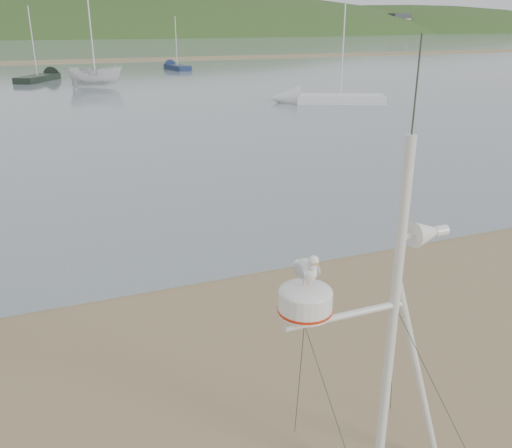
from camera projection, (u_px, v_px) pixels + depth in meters
name	position (u px, v px, depth m)	size (l,w,h in m)	color
water	(25.00, 44.00, 120.82)	(560.00, 256.00, 0.04)	slate
sandbar	(28.00, 62.00, 67.01)	(560.00, 7.00, 0.07)	olive
hill_ridge	(79.00, 85.00, 223.63)	(620.00, 180.00, 80.00)	#233C18
far_cottages	(32.00, 24.00, 176.01)	(294.40, 6.30, 8.00)	silver
mast_rig	(383.00, 402.00, 5.59)	(2.11, 2.25, 4.76)	silver
boat_white	(94.00, 59.00, 41.63)	(1.59, 1.63, 4.22)	silver
sailboat_blue_far	(172.00, 66.00, 58.19)	(2.23, 5.86, 5.73)	#121E3F
sailboat_dark_mid	(48.00, 76.00, 47.68)	(4.78, 6.45, 6.55)	black
sailboat_white_near	(310.00, 99.00, 33.92)	(7.20, 4.52, 7.07)	silver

